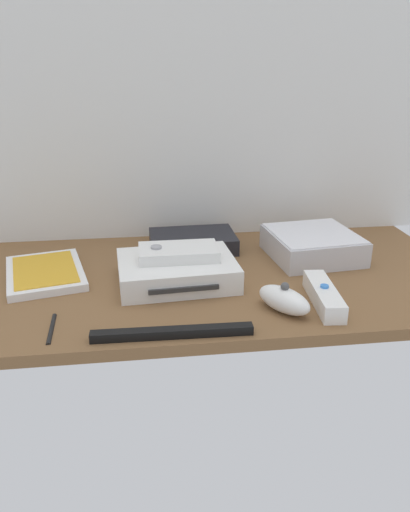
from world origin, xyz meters
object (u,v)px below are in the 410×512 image
Objects in this scene: remote_wand at (324,295)px; sensor_bar at (172,333)px; mini_computer at (313,245)px; network_router at (193,242)px; game_console at (177,271)px; stylus_pen at (51,327)px; remote_nunchuk at (284,300)px; remote_classic_pad at (178,252)px; game_case at (45,273)px.

sensor_bar is (-25.80, -7.50, -0.81)cm from remote_wand.
network_router is (-24.04, 7.66, -0.94)cm from mini_computer.
stylus_pen is at bearing -147.50° from game_console.
remote_classic_pad is (-15.90, 14.67, 3.37)cm from remote_nunchuk.
network_router reaches higher than game_case.
stylus_pen is (-24.94, -31.45, -1.35)cm from network_router.
remote_wand is at bearing -33.18° from game_case.
sensor_bar is (-18.49, -5.81, -1.34)cm from remote_nunchuk.
game_case is 33.53cm from sensor_bar.
game_case is 45.11cm from remote_nunchuk.
sensor_bar is at bearing -61.46° from game_case.
game_console is at bearing 84.89° from sensor_bar.
game_case is at bearing 164.92° from remote_wand.
mini_computer reaches higher than sensor_bar.
remote_classic_pad reaches higher than stylus_pen.
game_console is 17.14cm from network_router.
remote_nunchuk is at bearing -162.02° from remote_wand.
remote_nunchuk reaches higher than stylus_pen.
network_router is at bearing 51.58° from stylus_pen.
game_case is 1.43× the size of remote_wand.
mini_computer reaches higher than remote_wand.
remote_nunchuk is 19.43cm from sensor_bar.
stylus_pen is at bearing -154.10° from mini_computer.
remote_nunchuk reaches higher than network_router.
remote_nunchuk is 0.45× the size of sensor_bar.
game_console is 26.49cm from remote_wand.
sensor_bar is (-30.88, -28.34, -1.94)cm from mini_computer.
remote_wand is 1.04× the size of remote_classic_pad.
remote_classic_pad is 0.60× the size of sensor_bar.
mini_computer is 54.50cm from stylus_pen.
network_router is (4.64, 16.49, -0.50)cm from game_console.
mini_computer is at bearing 25.90° from stylus_pen.
game_case is at bearing 120.69° from remote_nunchuk.
mini_computer reaches higher than game_console.
stylus_pen is at bearing -142.19° from remote_classic_pad.
remote_wand is at bearing -30.86° from game_console.
remote_classic_pad is at bearing 37.59° from stylus_pen.
remote_classic_pad is 1.60× the size of stylus_pen.
stylus_pen is at bearing -130.04° from network_router.
mini_computer is at bearing -9.59° from game_case.
network_router is at bearing 74.91° from remote_classic_pad.
remote_classic_pad reaches higher than mini_computer.
remote_wand is (23.60, -12.01, -0.69)cm from game_console.
stylus_pen is (-20.69, -15.93, -5.06)cm from remote_classic_pad.
stylus_pen is at bearing -171.21° from remote_wand.
game_case is at bearing 101.56° from stylus_pen.
game_console is at bearing -111.81° from remote_classic_pad.
game_case is 1.50× the size of remote_classic_pad.
remote_wand is 26.88cm from remote_classic_pad.
game_case is at bearing -176.45° from mini_computer.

